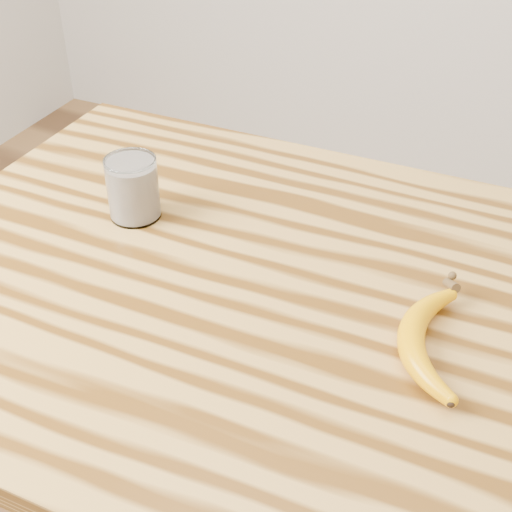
% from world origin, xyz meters
% --- Properties ---
extents(table, '(1.20, 0.80, 0.90)m').
position_xyz_m(table, '(0.00, 0.00, 0.77)').
color(table, '#AD7E39').
rests_on(table, ground).
extents(smoothie_glass, '(0.08, 0.08, 0.10)m').
position_xyz_m(smoothie_glass, '(-0.32, 0.08, 0.95)').
color(smoothie_glass, white).
rests_on(smoothie_glass, table).
extents(banana, '(0.16, 0.29, 0.03)m').
position_xyz_m(banana, '(0.14, -0.04, 0.92)').
color(banana, '#E39400').
rests_on(banana, table).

